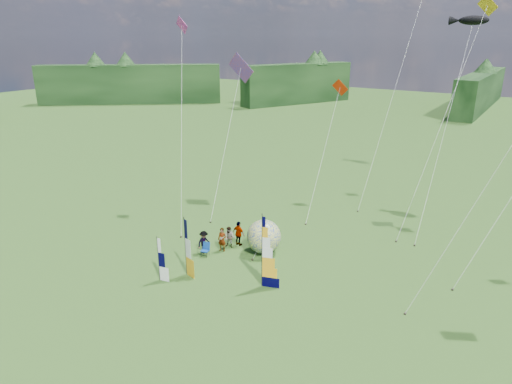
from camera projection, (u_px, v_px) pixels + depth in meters
The scene contains 19 objects.
ground at pixel (233, 304), 26.30m from camera, with size 220.00×220.00×0.00m, color #48792E.
treeline_ring at pixel (231, 241), 24.99m from camera, with size 210.00×210.00×8.00m, color #325A27, non-canonical shape.
feather_banner_main at pixel (262, 252), 27.42m from camera, with size 1.26×0.10×4.64m, color black, non-canonical shape.
side_banner_left at pixel (185, 247), 28.92m from camera, with size 1.07×0.10×3.88m, color orange, non-canonical shape.
side_banner_far at pixel (158, 259), 28.40m from camera, with size 0.87×0.10×2.92m, color white, non-canonical shape.
bol_inflatable at pixel (264, 237), 32.15m from camera, with size 2.43×2.43×2.43m, color navy.
spectator_a at pixel (222, 240), 32.48m from camera, with size 0.64×0.42×1.76m, color #66594C.
spectator_b at pixel (229, 237), 33.00m from camera, with size 0.78×0.39×1.61m, color #66594C.
spectator_c at pixel (204, 242), 32.22m from camera, with size 1.07×0.40×1.66m, color #66594C.
spectator_d at pixel (239, 234), 33.31m from camera, with size 1.10×0.45×1.87m, color #66594C.
camp_chair at pixel (205, 250), 31.82m from camera, with size 0.56×0.56×0.98m, color navy, non-canonical shape.
kite_whale at pixel (447, 117), 35.40m from camera, with size 3.07×14.85×17.28m, color black, non-canonical shape.
kite_rainbow_delta at pixel (226, 129), 38.94m from camera, with size 6.88×12.44×14.16m, color #D7432D, non-canonical shape.
kite_parafoil at pixel (483, 180), 23.47m from camera, with size 8.25×8.15×15.25m, color #C00213, non-canonical shape.
small_kite_red at pixel (324, 146), 38.69m from camera, with size 3.54×10.35×11.49m, color red, non-canonical shape.
small_kite_orange at pixel (443, 114), 34.13m from camera, with size 5.15×11.80×18.11m, color #FFB118, non-canonical shape.
small_kite_yellow at pixel (510, 194), 27.49m from camera, with size 5.95×8.73×11.23m, color #C3D731, non-canonical shape.
small_kite_pink at pixel (181, 120), 35.90m from camera, with size 7.05×8.88×16.63m, color #D836A3, non-canonical shape.
small_kite_green at pixel (393, 90), 40.91m from camera, with size 3.19×13.73×20.00m, color green, non-canonical shape.
Camera 1 is at (13.56, -18.27, 14.77)m, focal length 32.00 mm.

